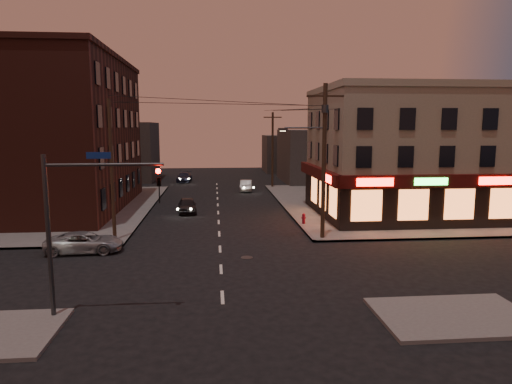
{
  "coord_description": "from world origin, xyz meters",
  "views": [
    {
      "loc": [
        -0.28,
        -23.17,
        7.41
      ],
      "look_at": [
        2.41,
        6.11,
        3.2
      ],
      "focal_mm": 32.0,
      "sensor_mm": 36.0,
      "label": 1
    }
  ],
  "objects": [
    {
      "name": "sidewalk_nw",
      "position": [
        -18.0,
        19.0,
        0.07
      ],
      "size": [
        24.0,
        28.0,
        0.15
      ],
      "primitive_type": "cube",
      "color": "#514F4C",
      "rests_on": "ground"
    },
    {
      "name": "bg_building_nw",
      "position": [
        -13.0,
        42.0,
        4.0
      ],
      "size": [
        9.0,
        10.0,
        8.0
      ],
      "primitive_type": "cube",
      "color": "#3F3D3A",
      "rests_on": "ground"
    },
    {
      "name": "utility_pole_far",
      "position": [
        6.8,
        32.0,
        4.65
      ],
      "size": [
        0.26,
        0.26,
        9.0
      ],
      "primitive_type": "cylinder",
      "color": "#382619",
      "rests_on": "sidewalk_ne"
    },
    {
      "name": "fire_hydrant",
      "position": [
        6.4,
        10.17,
        0.58
      ],
      "size": [
        0.36,
        0.36,
        0.79
      ],
      "rotation": [
        0.0,
        0.0,
        -0.2
      ],
      "color": "maroon",
      "rests_on": "sidewalk_ne"
    },
    {
      "name": "bg_building_ne_a",
      "position": [
        14.0,
        38.0,
        3.5
      ],
      "size": [
        10.0,
        12.0,
        7.0
      ],
      "primitive_type": "cube",
      "color": "#3F3D3A",
      "rests_on": "ground"
    },
    {
      "name": "utility_pole_west",
      "position": [
        -6.8,
        6.5,
        4.65
      ],
      "size": [
        0.24,
        0.24,
        9.0
      ],
      "primitive_type": "cylinder",
      "color": "#382619",
      "rests_on": "sidewalk_nw"
    },
    {
      "name": "traffic_signal",
      "position": [
        -5.57,
        -5.6,
        4.16
      ],
      "size": [
        4.49,
        0.32,
        6.47
      ],
      "color": "#333538",
      "rests_on": "ground"
    },
    {
      "name": "ground",
      "position": [
        0.0,
        0.0,
        0.0
      ],
      "size": [
        120.0,
        120.0,
        0.0
      ],
      "primitive_type": "plane",
      "color": "black",
      "rests_on": "ground"
    },
    {
      "name": "sedan_near",
      "position": [
        -2.68,
        16.28,
        0.65
      ],
      "size": [
        1.84,
        3.93,
        1.3
      ],
      "primitive_type": "imported",
      "rotation": [
        0.0,
        0.0,
        0.08
      ],
      "color": "black",
      "rests_on": "ground"
    },
    {
      "name": "sedan_far",
      "position": [
        -4.37,
        39.0,
        0.64
      ],
      "size": [
        2.04,
        4.52,
        1.28
      ],
      "primitive_type": "imported",
      "rotation": [
        0.0,
        0.0,
        -0.05
      ],
      "color": "black",
      "rests_on": "ground"
    },
    {
      "name": "suv_cross",
      "position": [
        -8.03,
        4.0,
        0.62
      ],
      "size": [
        4.52,
        2.23,
        1.23
      ],
      "primitive_type": "imported",
      "rotation": [
        0.0,
        0.0,
        1.61
      ],
      "color": "gray",
      "rests_on": "ground"
    },
    {
      "name": "utility_pole_main",
      "position": [
        6.68,
        5.8,
        5.76
      ],
      "size": [
        4.2,
        0.44,
        10.0
      ],
      "color": "#382619",
      "rests_on": "sidewalk_ne"
    },
    {
      "name": "bg_building_ne_b",
      "position": [
        12.0,
        52.0,
        3.0
      ],
      "size": [
        8.0,
        8.0,
        6.0
      ],
      "primitive_type": "cube",
      "color": "#3F3D3A",
      "rests_on": "ground"
    },
    {
      "name": "pizza_building",
      "position": [
        15.93,
        13.43,
        5.35
      ],
      "size": [
        15.85,
        12.85,
        10.5
      ],
      "color": "gray",
      "rests_on": "sidewalk_ne"
    },
    {
      "name": "sidewalk_ne",
      "position": [
        18.0,
        19.0,
        0.07
      ],
      "size": [
        24.0,
        28.0,
        0.15
      ],
      "primitive_type": "cube",
      "color": "#514F4C",
      "rests_on": "ground"
    },
    {
      "name": "sedan_mid",
      "position": [
        3.36,
        29.38,
        0.64
      ],
      "size": [
        1.69,
        3.97,
        1.27
      ],
      "primitive_type": "imported",
      "rotation": [
        0.0,
        0.0,
        -0.09
      ],
      "color": "slate",
      "rests_on": "ground"
    },
    {
      "name": "brick_apartment",
      "position": [
        -14.5,
        19.0,
        6.65
      ],
      "size": [
        12.0,
        20.0,
        13.0
      ],
      "primitive_type": "cube",
      "color": "#461E16",
      "rests_on": "sidewalk_nw"
    }
  ]
}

